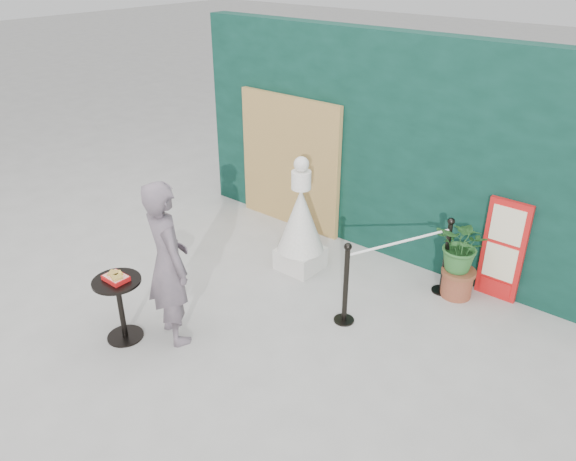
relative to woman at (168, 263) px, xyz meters
name	(u,v)px	position (x,y,z in m)	size (l,w,h in m)	color
ground	(218,352)	(0.58, 0.09, -0.93)	(60.00, 60.00, 0.00)	#ADAAA5
back_wall	(380,146)	(0.58, 3.24, 0.57)	(6.00, 0.30, 3.00)	black
bamboo_fence	(289,162)	(-0.82, 3.03, 0.07)	(1.80, 0.08, 2.00)	tan
woman	(168,263)	(0.00, 0.00, 0.00)	(0.68, 0.45, 1.87)	slate
menu_board	(503,251)	(2.48, 3.04, -0.28)	(0.50, 0.07, 1.30)	red
statue	(301,225)	(0.18, 2.04, -0.28)	(0.62, 0.62, 1.59)	silver
cafe_table	(120,300)	(-0.41, -0.39, -0.44)	(0.52, 0.52, 0.75)	black
food_basket	(116,277)	(-0.40, -0.39, -0.15)	(0.26, 0.19, 0.11)	red
planter	(462,252)	(2.10, 2.75, -0.32)	(0.62, 0.54, 1.06)	brown
stanchion_barrier	(398,271)	(1.62, 2.07, -0.44)	(0.84, 1.54, 1.03)	black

